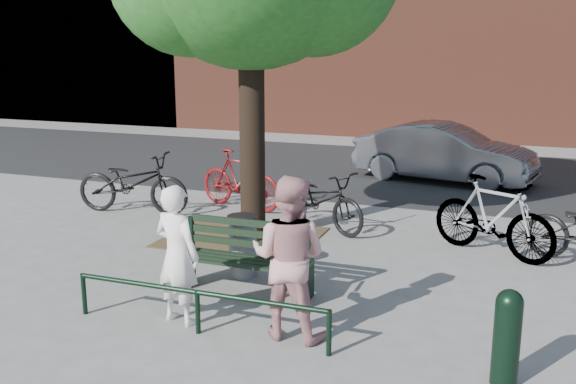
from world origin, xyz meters
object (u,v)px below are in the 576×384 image
at_px(park_bench, 245,256).
at_px(litter_bin, 243,246).
at_px(person_right, 289,257).
at_px(parked_car, 444,153).
at_px(person_left, 177,255).
at_px(bicycle_c, 320,200).
at_px(bollard, 507,334).

bearing_deg(park_bench, litter_bin, 117.01).
relative_size(person_right, parked_car, 0.44).
relative_size(person_left, person_right, 0.90).
xyz_separation_m(person_right, bicycle_c, (-0.91, 4.03, -0.38)).
relative_size(person_left, bicycle_c, 0.82).
xyz_separation_m(person_left, bollard, (3.54, -0.16, -0.30)).
xyz_separation_m(person_left, litter_bin, (0.07, 1.61, -0.37)).
relative_size(park_bench, litter_bin, 2.04).
height_order(person_left, parked_car, person_left).
bearing_deg(parked_car, bicycle_c, 174.02).
xyz_separation_m(person_right, litter_bin, (-1.22, 1.50, -0.46)).
bearing_deg(person_right, park_bench, -44.35).
relative_size(person_left, litter_bin, 1.89).
bearing_deg(bollard, parked_car, 100.48).
distance_m(person_left, bollard, 3.56).
bearing_deg(parked_car, litter_bin, 177.75).
distance_m(person_left, person_right, 1.30).
relative_size(person_right, bicycle_c, 0.91).
bearing_deg(parked_car, person_left, 179.82).
xyz_separation_m(person_left, bicycle_c, (0.38, 4.14, -0.29)).
xyz_separation_m(park_bench, litter_bin, (-0.27, 0.53, -0.05)).
bearing_deg(litter_bin, park_bench, -62.99).
relative_size(park_bench, bollard, 1.85).
bearing_deg(bollard, person_right, 173.13).
relative_size(person_left, bollard, 1.71).
xyz_separation_m(litter_bin, bicycle_c, (0.31, 2.53, 0.09)).
xyz_separation_m(park_bench, person_right, (0.95, -0.97, 0.41)).
distance_m(person_right, bicycle_c, 4.15).
bearing_deg(park_bench, person_right, -45.60).
xyz_separation_m(person_right, bollard, (2.25, -0.27, -0.39)).
bearing_deg(person_right, person_left, 6.26).
bearing_deg(bicycle_c, park_bench, -153.78).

